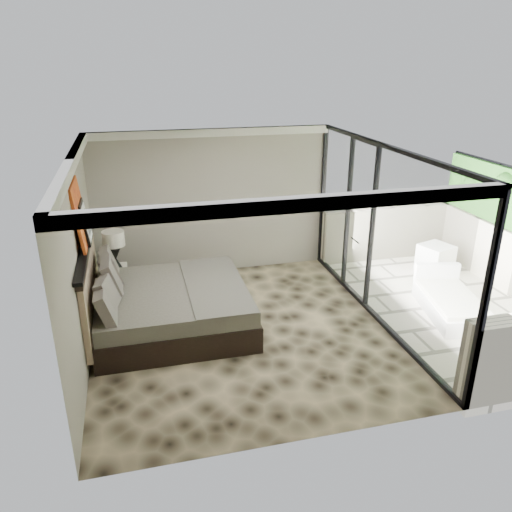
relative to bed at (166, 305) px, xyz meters
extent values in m
plane|color=black|center=(1.11, -0.43, -0.39)|extent=(5.00, 5.00, 0.00)
cube|color=silver|center=(1.11, -0.43, 2.40)|extent=(4.50, 5.00, 0.02)
cube|color=gray|center=(1.11, 2.06, 1.01)|extent=(4.50, 0.02, 2.80)
cube|color=gray|center=(-1.13, -0.43, 1.01)|extent=(0.02, 5.00, 2.80)
cube|color=white|center=(3.36, -0.43, 1.01)|extent=(0.08, 5.00, 2.80)
cube|color=beige|center=(4.86, -0.43, -0.45)|extent=(3.00, 5.00, 0.12)
cube|color=black|center=(-1.07, -0.33, 1.11)|extent=(0.12, 2.20, 0.05)
cube|color=black|center=(0.12, 0.00, -0.19)|extent=(2.34, 2.23, 0.40)
cube|color=#524F44|center=(0.12, 0.00, 0.14)|extent=(2.28, 2.17, 0.25)
cube|color=#504D45|center=(0.79, 0.00, 0.27)|extent=(0.89, 2.21, 0.03)
cube|color=#846C54|center=(-1.09, 0.00, 0.39)|extent=(0.08, 2.33, 1.12)
cube|color=black|center=(-0.80, 1.42, -0.15)|extent=(0.55, 0.55, 0.47)
cone|color=black|center=(-0.74, 1.37, 0.23)|extent=(0.22, 0.22, 0.20)
cone|color=black|center=(-0.74, 1.37, 0.43)|extent=(0.22, 0.22, 0.20)
cylinder|color=silver|center=(-0.74, 1.37, 0.70)|extent=(0.38, 0.38, 0.26)
cube|color=#9D340D|center=(-1.08, -0.07, 1.59)|extent=(0.13, 0.90, 0.90)
cube|color=black|center=(-1.03, 0.02, 1.44)|extent=(0.11, 0.50, 0.60)
cube|color=white|center=(5.38, 0.94, -0.11)|extent=(0.69, 0.69, 0.55)
cube|color=silver|center=(4.61, -0.74, -0.25)|extent=(1.09, 1.69, 0.27)
cube|color=silver|center=(4.61, -0.74, -0.08)|extent=(1.03, 1.59, 0.08)
cube|color=silver|center=(4.77, -0.02, 0.06)|extent=(0.79, 0.28, 0.34)
camera|label=1|loc=(-0.33, -7.09, 3.60)|focal=35.00mm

